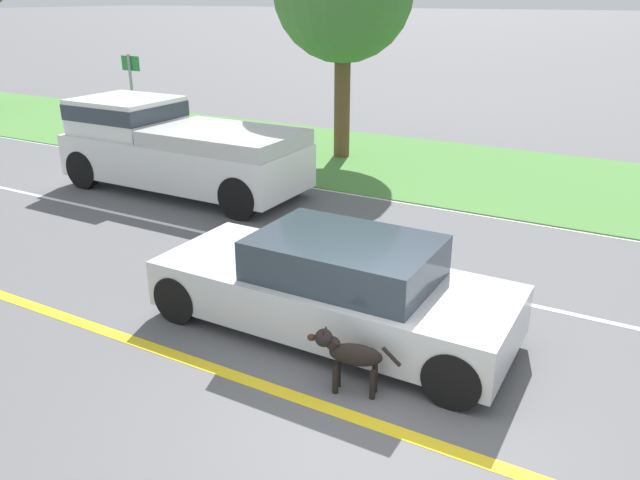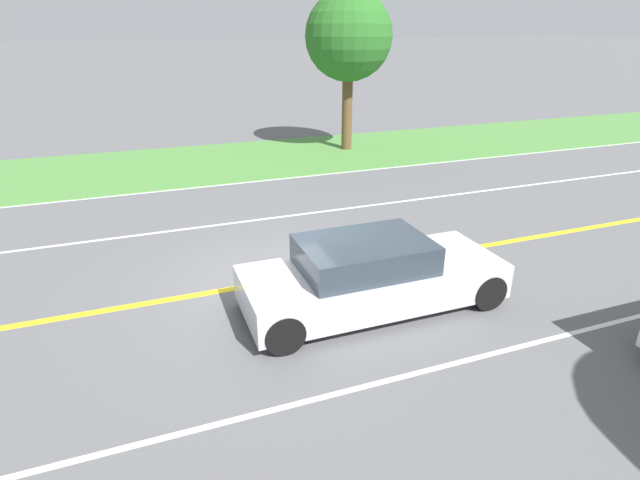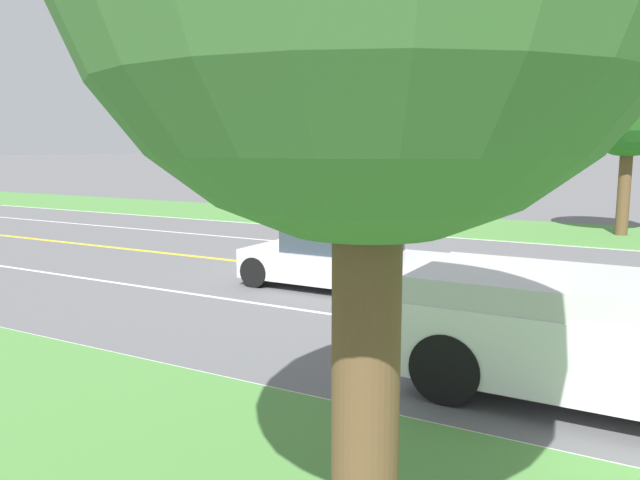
% 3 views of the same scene
% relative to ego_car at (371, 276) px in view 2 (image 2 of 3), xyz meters
% --- Properties ---
extents(ground_plane, '(400.00, 400.00, 0.00)m').
position_rel_ego_car_xyz_m(ground_plane, '(-1.51, -1.29, -0.62)').
color(ground_plane, '#5B5B5E').
extents(centre_divider_line, '(0.18, 160.00, 0.01)m').
position_rel_ego_car_xyz_m(centre_divider_line, '(-1.51, -1.29, -0.62)').
color(centre_divider_line, yellow).
rests_on(centre_divider_line, ground).
extents(lane_edge_line_left, '(0.14, 160.00, 0.01)m').
position_rel_ego_car_xyz_m(lane_edge_line_left, '(-8.51, -1.29, -0.62)').
color(lane_edge_line_left, white).
rests_on(lane_edge_line_left, ground).
extents(lane_dash_same_dir, '(0.10, 160.00, 0.01)m').
position_rel_ego_car_xyz_m(lane_dash_same_dir, '(1.99, -1.29, -0.62)').
color(lane_dash_same_dir, white).
rests_on(lane_dash_same_dir, ground).
extents(lane_dash_oncoming, '(0.10, 160.00, 0.01)m').
position_rel_ego_car_xyz_m(lane_dash_oncoming, '(-5.01, -1.29, -0.62)').
color(lane_dash_oncoming, white).
rests_on(lane_dash_oncoming, ground).
extents(grass_verge_left, '(6.00, 160.00, 0.03)m').
position_rel_ego_car_xyz_m(grass_verge_left, '(-11.51, -1.29, -0.61)').
color(grass_verge_left, '#4C843D').
rests_on(grass_verge_left, ground).
extents(ego_car, '(1.83, 4.66, 1.32)m').
position_rel_ego_car_xyz_m(ego_car, '(0.00, 0.00, 0.00)').
color(ego_car, silver).
rests_on(ego_car, ground).
extents(dog, '(0.38, 1.03, 0.76)m').
position_rel_ego_car_xyz_m(dog, '(-1.13, -0.77, -0.14)').
color(dog, black).
rests_on(dog, ground).
extents(roadside_tree_left_near, '(3.35, 3.35, 6.03)m').
position_rel_ego_car_xyz_m(roadside_tree_left_near, '(-11.76, 4.59, 3.70)').
color(roadside_tree_left_near, brown).
rests_on(roadside_tree_left_near, ground).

